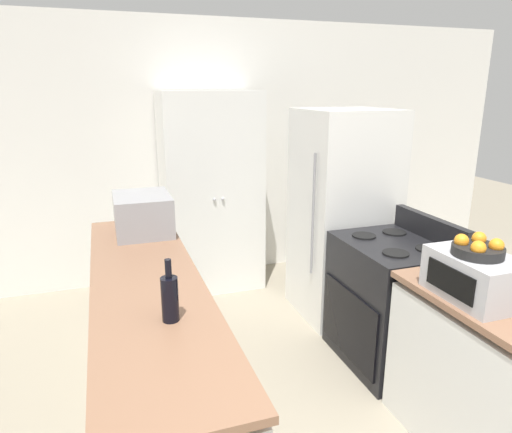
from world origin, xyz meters
TOP-DOWN VIEW (x-y plane):
  - wall_back at (0.00, 3.52)m, footprint 7.00×0.06m
  - counter_left at (-0.84, 1.37)m, footprint 0.60×2.53m
  - counter_right at (0.84, 0.57)m, footprint 0.60×0.93m
  - pantry_cabinet at (-0.03, 3.18)m, footprint 0.93×0.60m
  - stove at (0.86, 1.45)m, footprint 0.66×0.79m
  - refrigerator at (0.90, 2.26)m, footprint 0.75×0.74m
  - microwave at (-0.76, 2.25)m, footprint 0.41×0.50m
  - wine_bottle at (-0.78, 0.85)m, footprint 0.08×0.08m
  - toaster_oven at (0.72, 0.60)m, footprint 0.32×0.46m
  - fruit_bowl at (0.71, 0.59)m, footprint 0.25×0.25m

SIDE VIEW (x-z plane):
  - counter_right at x=0.84m, z-range -0.02..0.89m
  - counter_left at x=-0.84m, z-range -0.02..0.89m
  - stove at x=0.86m, z-range -0.07..1.00m
  - refrigerator at x=0.90m, z-range 0.00..1.78m
  - pantry_cabinet at x=-0.03m, z-range 0.00..1.92m
  - wine_bottle at x=-0.78m, z-range 0.87..1.17m
  - toaster_oven at x=0.72m, z-range 0.91..1.14m
  - microwave at x=-0.76m, z-range 0.91..1.19m
  - fruit_bowl at x=0.71m, z-range 1.13..1.23m
  - wall_back at x=0.00m, z-range 0.00..2.60m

